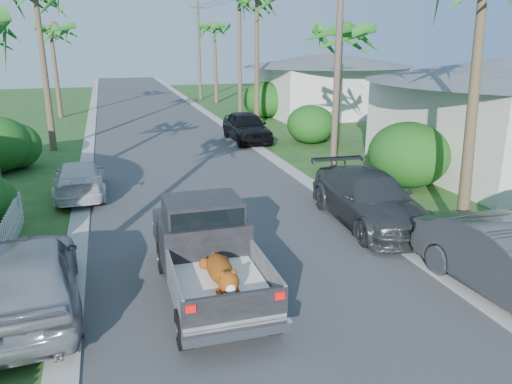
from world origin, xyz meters
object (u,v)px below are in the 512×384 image
object	(u,v)px
house_right_near	(504,120)
utility_pole_b	(338,63)
palm_l_d	(50,26)
utility_pole_c	(240,54)
utility_pole_d	(199,50)
parked_car_lf	(80,179)
parked_car_ln	(29,276)
parked_car_rf	(247,127)
pickup_truck	(206,246)
palm_r_d	(215,25)
palm_r_b	(340,28)
parked_car_rm	(369,199)
house_right_far	(328,86)

from	to	relation	value
house_right_near	utility_pole_b	xyz separation A→B (m)	(-7.40, 1.00, 2.38)
palm_l_d	utility_pole_c	distance (m)	13.63
house_right_near	utility_pole_d	size ratio (longest dim) A/B	1.00
parked_car_lf	utility_pole_c	world-z (taller)	utility_pole_c
utility_pole_d	parked_car_ln	bearing A→B (deg)	-105.56
parked_car_rf	parked_car_ln	size ratio (longest dim) A/B	1.00
house_right_near	pickup_truck	bearing A→B (deg)	-153.82
house_right_near	palm_r_d	bearing A→B (deg)	103.07
pickup_truck	utility_pole_b	world-z (taller)	utility_pole_b
utility_pole_b	utility_pole_d	distance (m)	30.00
palm_r_d	utility_pole_d	bearing A→B (deg)	106.70
parked_car_lf	palm_r_b	world-z (taller)	palm_r_b
parked_car_rf	palm_r_d	world-z (taller)	palm_r_d
house_right_near	utility_pole_d	xyz separation A→B (m)	(-7.40, 31.00, 2.38)
parked_car_rm	utility_pole_c	xyz separation A→B (m)	(1.28, 20.33, 3.81)
house_right_near	house_right_far	distance (m)	18.00
parked_car_lf	house_right_far	distance (m)	24.16
parked_car_rm	utility_pole_b	world-z (taller)	utility_pole_b
palm_l_d	pickup_truck	bearing A→B (deg)	-79.85
palm_l_d	parked_car_ln	bearing A→B (deg)	-87.05
house_right_far	utility_pole_c	bearing A→B (deg)	-164.88
parked_car_lf	utility_pole_b	xyz separation A→B (m)	(9.94, -0.24, 3.97)
house_right_far	parked_car_ln	bearing A→B (deg)	-125.67
pickup_truck	palm_l_d	bearing A→B (deg)	100.15
parked_car_ln	palm_l_d	xyz separation A→B (m)	(-1.50, 29.08, 5.62)
parked_car_ln	palm_r_d	bearing A→B (deg)	-112.90
parked_car_rm	parked_car_rf	xyz separation A→B (m)	(-0.08, 13.79, 0.03)
parked_car_lf	pickup_truck	bearing A→B (deg)	108.88
parked_car_rf	utility_pole_c	bearing A→B (deg)	77.61
utility_pole_d	parked_car_lf	bearing A→B (deg)	-108.48
parked_car_rm	palm_r_b	size ratio (longest dim) A/B	0.75
parked_car_ln	utility_pole_d	world-z (taller)	utility_pole_d
parked_car_rf	utility_pole_d	xyz separation A→B (m)	(1.36, 21.55, 3.78)
palm_r_b	house_right_near	xyz separation A→B (m)	(6.40, -3.00, -3.73)
parked_car_rm	house_right_near	bearing A→B (deg)	29.00
house_right_near	utility_pole_c	xyz separation A→B (m)	(-7.40, 16.00, 2.38)
pickup_truck	utility_pole_d	distance (m)	38.82
utility_pole_b	utility_pole_d	world-z (taller)	same
house_right_far	utility_pole_b	size ratio (longest dim) A/B	1.00
house_right_near	utility_pole_c	world-z (taller)	utility_pole_c
palm_r_b	utility_pole_b	size ratio (longest dim) A/B	0.80
parked_car_ln	house_right_far	bearing A→B (deg)	-130.42
parked_car_rm	palm_r_d	world-z (taller)	palm_r_d
pickup_truck	parked_car_rf	size ratio (longest dim) A/B	1.06
palm_r_b	house_right_near	size ratio (longest dim) A/B	0.80
parked_car_rf	house_right_far	size ratio (longest dim) A/B	0.54
palm_l_d	palm_r_b	bearing A→B (deg)	-55.41
palm_l_d	utility_pole_d	bearing A→B (deg)	36.64
palm_l_d	parked_car_rf	bearing A→B (deg)	-49.44
pickup_truck	house_right_far	xyz separation A→B (m)	(14.30, 25.03, 1.11)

